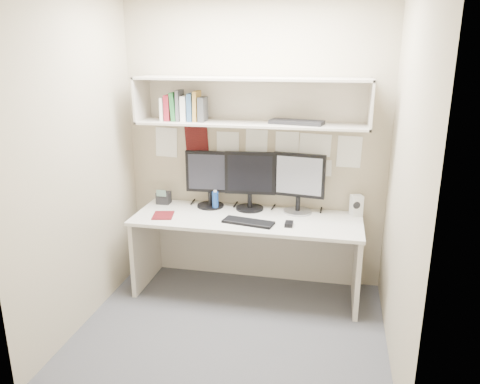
% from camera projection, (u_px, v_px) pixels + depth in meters
% --- Properties ---
extents(floor, '(2.40, 2.00, 0.01)m').
position_uv_depth(floor, '(231.00, 330.00, 3.72)').
color(floor, '#444449').
rests_on(floor, ground).
extents(wall_back, '(2.40, 0.02, 2.60)m').
position_uv_depth(wall_back, '(254.00, 146.00, 4.28)').
color(wall_back, tan).
rests_on(wall_back, ground).
extents(wall_front, '(2.40, 0.02, 2.60)m').
position_uv_depth(wall_front, '(187.00, 220.00, 2.41)').
color(wall_front, tan).
rests_on(wall_front, ground).
extents(wall_left, '(0.02, 2.00, 2.60)m').
position_uv_depth(wall_left, '(78.00, 164.00, 3.58)').
color(wall_left, tan).
rests_on(wall_left, ground).
extents(wall_right, '(0.02, 2.00, 2.60)m').
position_uv_depth(wall_right, '(406.00, 182.00, 3.11)').
color(wall_right, tan).
rests_on(wall_right, ground).
extents(desk, '(2.00, 0.70, 0.73)m').
position_uv_depth(desk, '(247.00, 255.00, 4.23)').
color(desk, beige).
rests_on(desk, floor).
extents(overhead_hutch, '(2.00, 0.38, 0.40)m').
position_uv_depth(overhead_hutch, '(252.00, 101.00, 4.03)').
color(overhead_hutch, beige).
rests_on(overhead_hutch, wall_back).
extents(pinned_papers, '(1.92, 0.01, 0.48)m').
position_uv_depth(pinned_papers, '(254.00, 151.00, 4.29)').
color(pinned_papers, white).
rests_on(pinned_papers, wall_back).
extents(monitor_left, '(0.45, 0.25, 0.53)m').
position_uv_depth(monitor_left, '(210.00, 177.00, 4.32)').
color(monitor_left, black).
rests_on(monitor_left, desk).
extents(monitor_center, '(0.46, 0.25, 0.54)m').
position_uv_depth(monitor_center, '(250.00, 179.00, 4.25)').
color(monitor_center, black).
rests_on(monitor_center, desk).
extents(monitor_right, '(0.47, 0.26, 0.54)m').
position_uv_depth(monitor_right, '(299.00, 181.00, 4.16)').
color(monitor_right, '#A5A5AA').
rests_on(monitor_right, desk).
extents(keyboard, '(0.45, 0.23, 0.02)m').
position_uv_depth(keyboard, '(248.00, 222.00, 3.97)').
color(keyboard, black).
rests_on(keyboard, desk).
extents(mouse, '(0.07, 0.11, 0.03)m').
position_uv_depth(mouse, '(289.00, 224.00, 3.91)').
color(mouse, black).
rests_on(mouse, desk).
extents(speaker, '(0.12, 0.12, 0.19)m').
position_uv_depth(speaker, '(356.00, 205.00, 4.13)').
color(speaker, silver).
rests_on(speaker, desk).
extents(blue_bottle, '(0.06, 0.06, 0.18)m').
position_uv_depth(blue_bottle, '(215.00, 200.00, 4.30)').
color(blue_bottle, navy).
rests_on(blue_bottle, desk).
extents(maroon_notebook, '(0.21, 0.24, 0.01)m').
position_uv_depth(maroon_notebook, '(163.00, 215.00, 4.14)').
color(maroon_notebook, '#530E13').
rests_on(maroon_notebook, desk).
extents(desk_phone, '(0.12, 0.11, 0.15)m').
position_uv_depth(desk_phone, '(164.00, 198.00, 4.47)').
color(desk_phone, black).
rests_on(desk_phone, desk).
extents(book_stack, '(0.40, 0.17, 0.27)m').
position_uv_depth(book_stack, '(184.00, 107.00, 4.11)').
color(book_stack, white).
rests_on(book_stack, overhead_hutch).
extents(hutch_tray, '(0.48, 0.25, 0.03)m').
position_uv_depth(hutch_tray, '(297.00, 122.00, 3.95)').
color(hutch_tray, black).
rests_on(hutch_tray, overhead_hutch).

